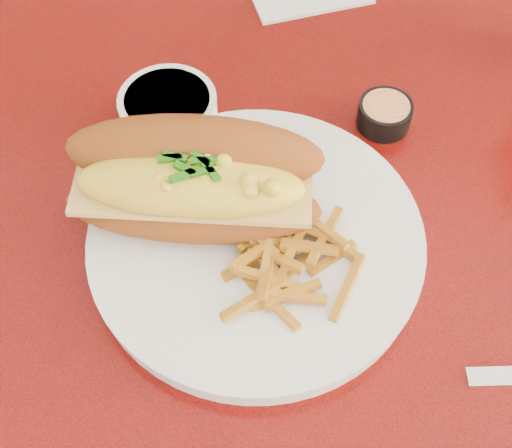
# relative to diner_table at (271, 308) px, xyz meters

# --- Properties ---
(diner_table) EXTENTS (1.23, 0.83, 0.77)m
(diner_table) POSITION_rel_diner_table_xyz_m (0.00, 0.00, 0.00)
(diner_table) COLOR red
(diner_table) RESTS_ON ground
(booth_bench_far) EXTENTS (1.20, 0.51, 0.90)m
(booth_bench_far) POSITION_rel_diner_table_xyz_m (0.00, 0.81, -0.32)
(booth_bench_far) COLOR #9B0A0B
(booth_bench_far) RESTS_ON ground
(dinner_plate) EXTENTS (0.37, 0.37, 0.02)m
(dinner_plate) POSITION_rel_diner_table_xyz_m (-0.01, -0.03, 0.17)
(dinner_plate) COLOR white
(dinner_plate) RESTS_ON diner_table
(mac_hoagie) EXTENTS (0.23, 0.12, 0.10)m
(mac_hoagie) POSITION_rel_diner_table_xyz_m (-0.07, -0.00, 0.22)
(mac_hoagie) COLOR brown
(mac_hoagie) RESTS_ON dinner_plate
(fries_pile) EXTENTS (0.11, 0.11, 0.03)m
(fries_pile) POSITION_rel_diner_table_xyz_m (0.02, -0.05, 0.19)
(fries_pile) COLOR orange
(fries_pile) RESTS_ON dinner_plate
(fork) EXTENTS (0.03, 0.15, 0.00)m
(fork) POSITION_rel_diner_table_xyz_m (0.02, -0.03, 0.18)
(fork) COLOR silver
(fork) RESTS_ON dinner_plate
(gravy_ramekin) EXTENTS (0.10, 0.10, 0.05)m
(gravy_ramekin) POSITION_rel_diner_table_xyz_m (-0.12, 0.10, 0.19)
(gravy_ramekin) COLOR white
(gravy_ramekin) RESTS_ON diner_table
(sauce_cup_right) EXTENTS (0.05, 0.05, 0.03)m
(sauce_cup_right) POSITION_rel_diner_table_xyz_m (0.09, 0.14, 0.18)
(sauce_cup_right) COLOR black
(sauce_cup_right) RESTS_ON diner_table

